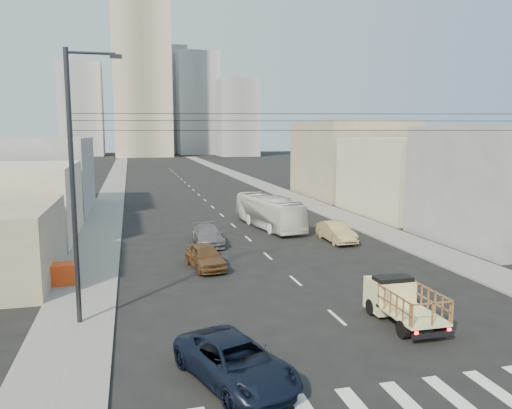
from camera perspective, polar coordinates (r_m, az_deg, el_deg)
name	(u,v)px	position (r m, az deg, el deg)	size (l,w,h in m)	color
ground	(356,334)	(22.34, 11.32, -14.32)	(420.00, 420.00, 0.00)	black
sidewalk_left	(115,183)	(89.01, -15.81, 2.43)	(3.50, 180.00, 0.12)	slate
sidewalk_right	(248,179)	(91.37, -0.90, 2.88)	(3.50, 180.00, 0.12)	slate
crosswalk	(440,409)	(17.67, 20.33, -21.04)	(18.59, 3.80, 0.01)	silver
lane_dashes	(196,192)	(72.64, -6.87, 1.41)	(0.15, 104.00, 0.01)	silver
flatbed_pickup	(402,299)	(23.70, 16.32, -10.34)	(1.95, 4.41, 1.90)	beige
navy_pickup	(235,362)	(17.85, -2.36, -17.50)	(2.49, 5.41, 1.50)	black
city_bus	(269,212)	(44.89, 1.49, -0.84)	(2.45, 10.46, 2.91)	silver
sedan_brown	(205,256)	(31.80, -5.83, -5.92)	(1.81, 4.50, 1.53)	brown
sedan_tan	(336,232)	(39.77, 9.17, -3.10)	(1.66, 4.75, 1.57)	tan
sedan_grey	(208,235)	(38.34, -5.52, -3.53)	(2.07, 5.08, 1.47)	slate
streetlamp_left	(75,181)	(22.79, -19.98, 2.52)	(2.36, 0.25, 12.00)	#2D2D33
overhead_wires	(346,122)	(22.03, 10.29, 9.30)	(23.01, 5.02, 0.72)	black
crate_stack	(62,274)	(30.18, -21.31, -7.37)	(1.80, 1.20, 1.14)	#E74315
bldg_right_near	(504,185)	(43.17, 26.51, 2.01)	(10.00, 12.00, 9.00)	gray
bldg_right_mid	(412,176)	(54.81, 17.35, 3.10)	(11.00, 14.00, 8.00)	beige
bldg_right_far	(351,159)	(69.08, 10.81, 5.13)	(12.00, 16.00, 10.00)	gray
bldg_left_mid	(2,203)	(44.06, -27.05, 0.12)	(11.00, 12.00, 6.00)	beige
bldg_left_far	(31,175)	(58.69, -24.37, 3.06)	(12.00, 16.00, 8.00)	gray
high_rise_tower	(142,73)	(189.86, -12.92, 14.47)	(20.00, 20.00, 60.00)	gray
midrise_ne	(198,104)	(205.69, -6.68, 11.32)	(16.00, 16.00, 40.00)	gray
midrise_nw	(82,110)	(199.48, -19.30, 10.16)	(15.00, 15.00, 34.00)	gray
midrise_back	(165,101)	(219.51, -10.38, 11.57)	(18.00, 18.00, 44.00)	gray
midrise_east	(237,118)	(187.76, -2.15, 9.84)	(14.00, 14.00, 28.00)	gray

